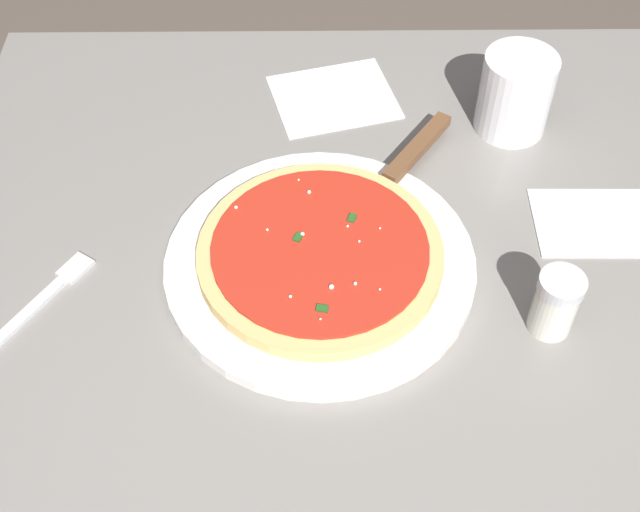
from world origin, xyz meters
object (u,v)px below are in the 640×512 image
object	(u,v)px
serving_plate	(320,264)
pizza	(320,253)
napkin_folded_right	(334,97)
napkin_loose_left	(597,222)
cup_tall_drink	(515,94)
parmesan_shaker	(556,303)
pizza_server	(399,169)
fork	(33,308)

from	to	relation	value
serving_plate	pizza	distance (m)	0.02
napkin_folded_right	napkin_loose_left	world-z (taller)	same
cup_tall_drink	serving_plate	bearing A→B (deg)	43.78
serving_plate	parmesan_shaker	xyz separation A→B (m)	(-0.23, 0.08, 0.03)
serving_plate	pizza_server	distance (m)	0.16
pizza	parmesan_shaker	bearing A→B (deg)	161.45
cup_tall_drink	parmesan_shaker	world-z (taller)	cup_tall_drink
pizza	pizza_server	size ratio (longest dim) A/B	1.27
pizza_server	cup_tall_drink	size ratio (longest dim) A/B	2.02
serving_plate	cup_tall_drink	distance (m)	0.33
parmesan_shaker	cup_tall_drink	bearing A→B (deg)	-91.20
napkin_folded_right	fork	distance (m)	0.46
pizza	cup_tall_drink	size ratio (longest dim) A/B	2.56
cup_tall_drink	parmesan_shaker	distance (m)	0.31
napkin_folded_right	napkin_loose_left	size ratio (longest dim) A/B	1.06
serving_plate	pizza	bearing A→B (deg)	74.52
pizza	cup_tall_drink	distance (m)	0.33
pizza_server	cup_tall_drink	xyz separation A→B (m)	(-0.14, -0.10, 0.03)
pizza_server	napkin_loose_left	bearing A→B (deg)	162.52
napkin_folded_right	parmesan_shaker	world-z (taller)	parmesan_shaker
pizza	parmesan_shaker	size ratio (longest dim) A/B	3.52
cup_tall_drink	napkin_loose_left	distance (m)	0.19
napkin_folded_right	parmesan_shaker	bearing A→B (deg)	120.22
fork	napkin_folded_right	bearing A→B (deg)	-133.32
pizza	cup_tall_drink	world-z (taller)	cup_tall_drink
napkin_loose_left	fork	xyz separation A→B (m)	(0.61, 0.11, 0.00)
napkin_loose_left	pizza	bearing A→B (deg)	11.29
napkin_loose_left	fork	size ratio (longest dim) A/B	0.86
napkin_loose_left	parmesan_shaker	bearing A→B (deg)	59.87
pizza	fork	distance (m)	0.30
pizza	cup_tall_drink	xyz separation A→B (m)	(-0.24, -0.23, 0.03)
serving_plate	fork	distance (m)	0.30
serving_plate	cup_tall_drink	xyz separation A→B (m)	(-0.24, -0.23, 0.04)
serving_plate	napkin_folded_right	bearing A→B (deg)	-94.13
fork	napkin_loose_left	bearing A→B (deg)	-169.34
fork	parmesan_shaker	bearing A→B (deg)	177.26
pizza	parmesan_shaker	distance (m)	0.24
pizza_server	napkin_folded_right	distance (m)	0.17
pizza	pizza_server	xyz separation A→B (m)	(-0.09, -0.13, -0.00)
pizza_server	serving_plate	bearing A→B (deg)	54.64
serving_plate	cup_tall_drink	bearing A→B (deg)	-136.22
serving_plate	napkin_loose_left	xyz separation A→B (m)	(-0.31, -0.06, -0.01)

